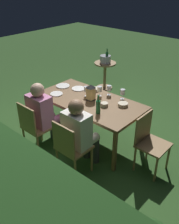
{
  "coord_description": "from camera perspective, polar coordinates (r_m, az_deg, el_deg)",
  "views": [
    {
      "loc": [
        -2.43,
        2.73,
        2.58
      ],
      "look_at": [
        0.0,
        0.0,
        0.52
      ],
      "focal_mm": 40.43,
      "sensor_mm": 36.0,
      "label": 1
    }
  ],
  "objects": [
    {
      "name": "potted_plant_corner",
      "position": [
        2.93,
        -1.44,
        -20.19
      ],
      "size": [
        0.4,
        0.4,
        0.66
      ],
      "color": "brown",
      "rests_on": "ground"
    },
    {
      "name": "lantern_centerpiece",
      "position": [
        4.03,
        0.29,
        4.66
      ],
      "size": [
        0.15,
        0.15,
        0.27
      ],
      "color": "black",
      "rests_on": "dining_table"
    },
    {
      "name": "wine_glass_d",
      "position": [
        4.22,
        4.44,
        5.34
      ],
      "size": [
        0.08,
        0.08,
        0.17
      ],
      "color": "silver",
      "rests_on": "dining_table"
    },
    {
      "name": "plate_a",
      "position": [
        4.61,
        -6.04,
        5.9
      ],
      "size": [
        0.25,
        0.25,
        0.01
      ],
      "primitive_type": "cylinder",
      "color": "silver",
      "rests_on": "dining_table"
    },
    {
      "name": "bowl_bread",
      "position": [
        4.41,
        1.07,
        5.18
      ],
      "size": [
        0.17,
        0.17,
        0.05
      ],
      "color": "#BCAD8E",
      "rests_on": "dining_table"
    },
    {
      "name": "dining_table",
      "position": [
        4.11,
        -0.0,
        2.04
      ],
      "size": [
        1.77,
        0.9,
        0.75
      ],
      "color": "brown",
      "rests_on": "ground"
    },
    {
      "name": "bowl_olives",
      "position": [
        3.93,
        7.59,
        1.73
      ],
      "size": [
        0.16,
        0.16,
        0.05
      ],
      "color": "#BCAD8E",
      "rests_on": "dining_table"
    },
    {
      "name": "chair_head_near",
      "position": [
        3.68,
        13.37,
        -6.28
      ],
      "size": [
        0.4,
        0.42,
        0.87
      ],
      "color": "#937047",
      "rests_on": "ground"
    },
    {
      "name": "plate_b",
      "position": [
        4.48,
        -2.54,
        5.31
      ],
      "size": [
        0.23,
        0.23,
        0.01
      ],
      "primitive_type": "cylinder",
      "color": "white",
      "rests_on": "dining_table"
    },
    {
      "name": "wine_glass_b",
      "position": [
        4.11,
        7.5,
        4.43
      ],
      "size": [
        0.08,
        0.08,
        0.17
      ],
      "color": "silver",
      "rests_on": "dining_table"
    },
    {
      "name": "ground_plane",
      "position": [
        4.47,
        -0.0,
        -5.85
      ],
      "size": [
        16.0,
        16.0,
        0.0
      ],
      "primitive_type": "plane",
      "color": "#2D5123"
    },
    {
      "name": "ice_bucket",
      "position": [
        6.11,
        3.62,
        11.96
      ],
      "size": [
        0.26,
        0.26,
        0.34
      ],
      "color": "#B2B7BF",
      "rests_on": "side_table"
    },
    {
      "name": "bowl_salad",
      "position": [
        3.89,
        3.38,
        1.73
      ],
      "size": [
        0.11,
        0.11,
        0.06
      ],
      "color": "#BCAD8E",
      "rests_on": "dining_table"
    },
    {
      "name": "chair_side_right_a",
      "position": [
        3.48,
        -4.36,
        -7.79
      ],
      "size": [
        0.42,
        0.4,
        0.87
      ],
      "color": "#937047",
      "rests_on": "ground"
    },
    {
      "name": "wine_glass_c",
      "position": [
        4.18,
        2.29,
        5.13
      ],
      "size": [
        0.08,
        0.08,
        0.17
      ],
      "color": "silver",
      "rests_on": "dining_table"
    },
    {
      "name": "green_bottle_on_table",
      "position": [
        3.66,
        1.97,
        1.24
      ],
      "size": [
        0.07,
        0.07,
        0.29
      ],
      "color": "#1E5B2D",
      "rests_on": "dining_table"
    },
    {
      "name": "chair_side_right_b",
      "position": [
        3.99,
        -12.39,
        -3.04
      ],
      "size": [
        0.42,
        0.4,
        0.87
      ],
      "color": "#937047",
      "rests_on": "ground"
    },
    {
      "name": "plate_c",
      "position": [
        4.31,
        -7.48,
        4.1
      ],
      "size": [
        0.21,
        0.21,
        0.01
      ],
      "primitive_type": "cylinder",
      "color": "silver",
      "rests_on": "dining_table"
    },
    {
      "name": "side_table",
      "position": [
        6.22,
        3.51,
        9.17
      ],
      "size": [
        0.52,
        0.52,
        0.66
      ],
      "color": "#9E7A51",
      "rests_on": "ground"
    },
    {
      "name": "person_in_pink",
      "position": [
        4.01,
        -10.42,
        -0.11
      ],
      "size": [
        0.38,
        0.47,
        1.15
      ],
      "color": "#C675A3",
      "rests_on": "ground"
    },
    {
      "name": "wine_glass_a",
      "position": [
        4.17,
        -0.73,
        5.11
      ],
      "size": [
        0.08,
        0.08,
        0.17
      ],
      "color": "silver",
      "rests_on": "dining_table"
    },
    {
      "name": "person_in_cream",
      "position": [
        3.5,
        -2.16,
        -4.38
      ],
      "size": [
        0.38,
        0.47,
        1.15
      ],
      "color": "white",
      "rests_on": "ground"
    }
  ]
}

